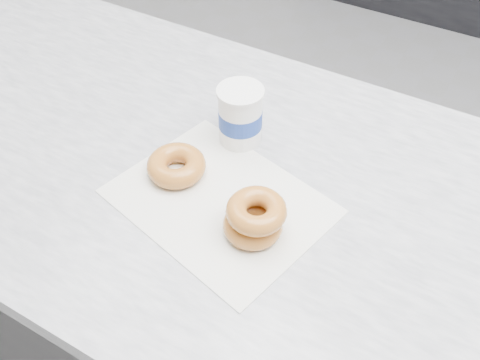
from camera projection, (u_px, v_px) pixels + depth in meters
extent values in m
plane|color=gray|center=(397.00, 282.00, 1.84)|extent=(5.00, 5.00, 0.00)
cube|color=silver|center=(393.00, 251.00, 0.85)|extent=(3.06, 0.76, 0.04)
cube|color=silver|center=(220.00, 201.00, 0.89)|extent=(0.39, 0.33, 0.00)
torus|color=#B47031|center=(176.00, 166.00, 0.92)|extent=(0.11, 0.11, 0.04)
torus|color=#B47031|center=(253.00, 225.00, 0.83)|extent=(0.09, 0.09, 0.03)
torus|color=#B47031|center=(256.00, 211.00, 0.81)|extent=(0.13, 0.13, 0.03)
cylinder|color=white|center=(240.00, 116.00, 0.96)|extent=(0.10, 0.10, 0.11)
cylinder|color=white|center=(240.00, 91.00, 0.92)|extent=(0.08, 0.08, 0.01)
cylinder|color=navy|center=(240.00, 118.00, 0.96)|extent=(0.10, 0.10, 0.03)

